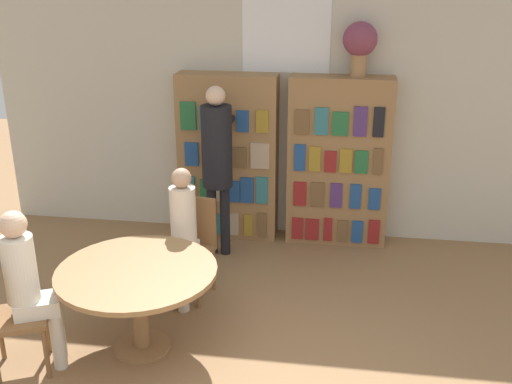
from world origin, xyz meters
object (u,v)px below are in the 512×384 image
chair_near_camera (6,311)px  seated_reader_right (29,282)px  reading_table (138,282)px  seated_reader_left (181,231)px  bookshelf_left (228,158)px  flower_vase (360,43)px  bookshelf_right (338,162)px  librarian_standing (217,154)px  chair_left_side (191,241)px

chair_near_camera → seated_reader_right: bearing=90.0°
reading_table → seated_reader_left: seated_reader_left is taller
bookshelf_left → flower_vase: 1.82m
bookshelf_right → librarian_standing: size_ratio=1.02×
bookshelf_right → chair_left_side: 1.87m
flower_vase → seated_reader_left: size_ratio=0.43×
bookshelf_right → bookshelf_left: bearing=180.0°
chair_left_side → seated_reader_right: (-0.87, -1.25, 0.21)m
reading_table → flower_vase: bearing=54.4°
chair_near_camera → seated_reader_left: (1.00, 1.14, 0.18)m
librarian_standing → reading_table: bearing=-98.6°
flower_vase → seated_reader_left: (-1.46, -1.51, -1.44)m
chair_near_camera → librarian_standing: size_ratio=0.51×
seated_reader_left → chair_near_camera: bearing=59.8°
flower_vase → librarian_standing: flower_vase is taller
bookshelf_right → seated_reader_left: size_ratio=1.44×
seated_reader_right → chair_left_side: bearing=120.2°
seated_reader_right → librarian_standing: bearing=130.3°
chair_near_camera → seated_reader_right: 0.28m
librarian_standing → chair_left_side: bearing=-95.7°
reading_table → chair_left_side: size_ratio=1.34×
flower_vase → seated_reader_right: 3.73m
bookshelf_left → seated_reader_left: (-0.13, -1.50, -0.20)m
flower_vase → reading_table: bearing=-125.6°
librarian_standing → seated_reader_right: bearing=-114.8°
seated_reader_right → librarian_standing: 2.30m
bookshelf_left → bookshelf_right: 1.18m
bookshelf_right → chair_near_camera: bookshelf_right is taller
bookshelf_left → bookshelf_right: bearing=-0.0°
chair_near_camera → reading_table: bearing=90.0°
bookshelf_right → reading_table: 2.69m
flower_vase → seated_reader_right: size_ratio=0.42×
flower_vase → librarian_standing: size_ratio=0.30×
bookshelf_right → chair_near_camera: (-2.32, -2.64, -0.39)m
seated_reader_left → librarian_standing: bearing=-85.6°
chair_left_side → seated_reader_left: seated_reader_left is taller
bookshelf_right → flower_vase: (0.15, 0.00, 1.24)m
bookshelf_left → reading_table: size_ratio=1.48×
chair_near_camera → seated_reader_left: 1.53m
bookshelf_left → chair_near_camera: 2.90m
chair_near_camera → librarian_standing: bearing=127.5°
seated_reader_left → seated_reader_right: size_ratio=0.98×
chair_left_side → seated_reader_left: bearing=90.0°
bookshelf_right → flower_vase: 1.24m
bookshelf_left → seated_reader_left: bookshelf_left is taller
bookshelf_left → flower_vase: bearing=0.2°
bookshelf_right → reading_table: (-1.46, -2.25, -0.31)m
bookshelf_left → seated_reader_left: size_ratio=1.44×
flower_vase → reading_table: flower_vase is taller
seated_reader_right → bookshelf_right: bearing=115.2°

